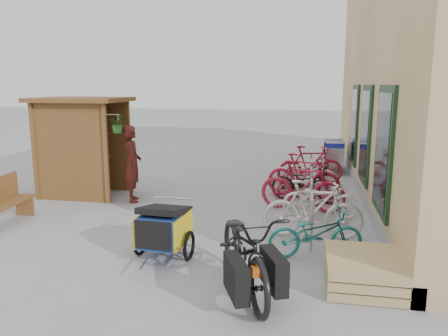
% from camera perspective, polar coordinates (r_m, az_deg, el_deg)
% --- Properties ---
extents(ground, '(80.00, 80.00, 0.00)m').
position_cam_1_polar(ground, '(8.04, -5.60, -8.89)').
color(ground, '#969799').
extents(kiosk, '(2.49, 1.65, 2.40)m').
position_cam_1_polar(kiosk, '(11.20, -18.39, 4.39)').
color(kiosk, brown).
rests_on(kiosk, ground).
extents(bike_rack, '(0.05, 5.35, 0.86)m').
position_cam_1_polar(bike_rack, '(9.89, 11.31, -2.16)').
color(bike_rack, '#A5A8AD').
rests_on(bike_rack, ground).
extents(pallet_stack, '(1.00, 1.20, 0.40)m').
position_cam_1_polar(pallet_stack, '(6.41, 17.74, -12.65)').
color(pallet_stack, tan).
rests_on(pallet_stack, ground).
extents(bench, '(0.54, 1.47, 0.91)m').
position_cam_1_polar(bench, '(9.64, -27.03, -3.82)').
color(bench, brown).
rests_on(bench, ground).
extents(shopping_carts, '(0.57, 1.92, 1.02)m').
position_cam_1_polar(shopping_carts, '(14.29, 14.07, 2.05)').
color(shopping_carts, silver).
rests_on(shopping_carts, ground).
extents(child_trailer, '(0.92, 1.52, 0.89)m').
position_cam_1_polar(child_trailer, '(7.03, -7.86, -7.62)').
color(child_trailer, navy).
rests_on(child_trailer, ground).
extents(cargo_bike, '(1.56, 2.31, 1.15)m').
position_cam_1_polar(cargo_bike, '(5.83, 2.81, -10.70)').
color(cargo_bike, black).
rests_on(cargo_bike, ground).
extents(person_kiosk, '(0.66, 0.77, 1.79)m').
position_cam_1_polar(person_kiosk, '(10.35, -11.93, 0.55)').
color(person_kiosk, maroon).
rests_on(person_kiosk, ground).
extents(bike_0, '(1.60, 0.90, 0.79)m').
position_cam_1_polar(bike_0, '(7.11, 11.85, -8.36)').
color(bike_0, '#1B6C6C').
rests_on(bike_0, ground).
extents(bike_1, '(1.76, 0.51, 1.06)m').
position_cam_1_polar(bike_1, '(7.91, 11.50, -5.37)').
color(bike_1, silver).
rests_on(bike_1, ground).
extents(bike_2, '(1.54, 0.56, 0.81)m').
position_cam_1_polar(bike_2, '(9.20, 12.48, -3.92)').
color(bike_2, silver).
rests_on(bike_2, ground).
extents(bike_3, '(1.91, 0.85, 1.11)m').
position_cam_1_polar(bike_3, '(9.56, 10.22, -2.34)').
color(bike_3, maroon).
rests_on(bike_3, ground).
extents(bike_4, '(1.77, 0.98, 0.88)m').
position_cam_1_polar(bike_4, '(10.35, 10.66, -1.99)').
color(bike_4, black).
rests_on(bike_4, ground).
extents(bike_5, '(1.86, 0.93, 1.08)m').
position_cam_1_polar(bike_5, '(10.71, 10.31, -1.00)').
color(bike_5, maroon).
rests_on(bike_5, ground).
extents(bike_6, '(1.81, 0.83, 0.92)m').
position_cam_1_polar(bike_6, '(11.41, 10.31, -0.68)').
color(bike_6, silver).
rests_on(bike_6, ground).
extents(bike_7, '(1.90, 1.06, 1.10)m').
position_cam_1_polar(bike_7, '(11.99, 11.20, 0.29)').
color(bike_7, maroon).
rests_on(bike_7, ground).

